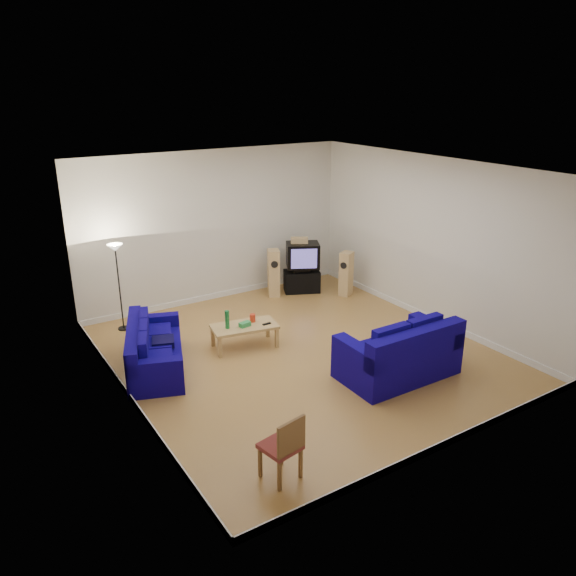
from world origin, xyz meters
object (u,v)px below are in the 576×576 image
tv_stand (302,281)px  television (303,255)px  coffee_table (244,328)px  sofa_loveseat (400,356)px  sofa_three_seat (152,353)px

tv_stand → television: 0.61m
coffee_table → sofa_loveseat: bearing=-55.4°
sofa_loveseat → tv_stand: (0.87, 4.10, -0.11)m
sofa_three_seat → television: bearing=132.6°
tv_stand → sofa_loveseat: bearing=-76.8°
tv_stand → coffee_table: bearing=-118.3°
sofa_three_seat → coffee_table: (1.67, -0.10, 0.08)m
television → sofa_loveseat: bearing=-74.5°
sofa_three_seat → television: (4.13, 1.71, 0.57)m
sofa_three_seat → sofa_loveseat: bearing=73.8°
sofa_loveseat → sofa_three_seat: bearing=144.4°
sofa_three_seat → tv_stand: sofa_three_seat is taller
coffee_table → tv_stand: size_ratio=1.56×
sofa_three_seat → coffee_table: bearing=106.7°
tv_stand → television: size_ratio=0.90×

